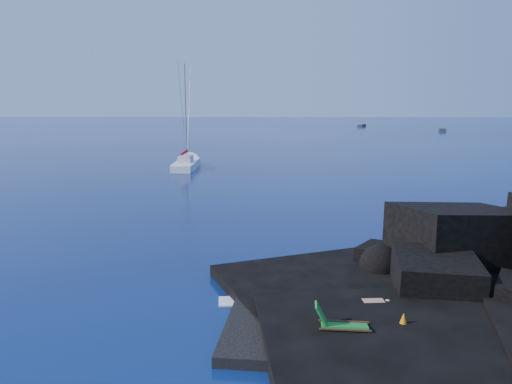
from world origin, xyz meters
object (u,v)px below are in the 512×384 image
marker_cone (403,322)px  deck_chair (345,319)px  sailboat (186,168)px  distant_boat_a (362,126)px  sunbather (373,303)px  distant_boat_b (442,131)px

marker_cone → deck_chair: bearing=-170.0°
sailboat → distant_boat_a: size_ratio=2.52×
sunbather → distant_boat_a: sunbather is taller
sailboat → sunbather: size_ratio=6.24×
sailboat → marker_cone: 42.34m
distant_boat_a → deck_chair: bearing=-77.4°
distant_boat_b → sunbather: bearing=-94.7°
marker_cone → distant_boat_b: 112.74m
sunbather → distant_boat_b: size_ratio=0.38×
marker_cone → distant_boat_b: size_ratio=0.13×
sunbather → distant_boat_b: (39.27, 104.10, -0.54)m
deck_chair → distant_boat_a: deck_chair is taller
deck_chair → marker_cone: size_ratio=2.61×
deck_chair → marker_cone: bearing=14.8°
sunbather → deck_chair: bearing=-127.1°
deck_chair → distant_boat_a: 129.59m
sailboat → distant_boat_b: 83.47m
marker_cone → sunbather: bearing=107.3°
distant_boat_a → distant_boat_b: (15.21, -20.84, 0.00)m
distant_boat_b → sailboat: bearing=-112.2°
marker_cone → distant_boat_b: (38.71, 105.88, -0.66)m
marker_cone → distant_boat_a: (23.50, 126.73, -0.66)m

